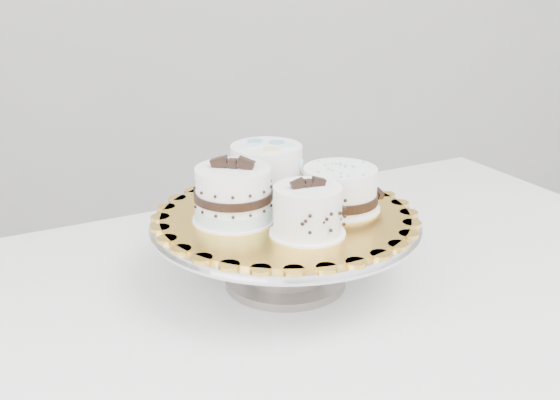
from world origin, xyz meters
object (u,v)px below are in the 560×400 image
object	(u,v)px
cake_board	(285,216)
cake_dots	(266,170)
cake_swirl	(308,212)
table	(317,337)
cake_ribbon	(341,190)
cake_stand	(285,238)
cake_banded	(233,196)

from	to	relation	value
cake_board	cake_dots	world-z (taller)	cake_dots
cake_swirl	cake_dots	size ratio (longest dim) A/B	0.79
table	cake_ribbon	world-z (taller)	cake_ribbon
cake_dots	cake_ribbon	xyz separation A→B (m)	(0.09, -0.08, -0.01)
table	cake_swirl	bearing A→B (deg)	-147.32
cake_swirl	cake_stand	bearing A→B (deg)	92.33
cake_ribbon	cake_board	bearing A→B (deg)	170.20
cake_ribbon	cake_dots	bearing A→B (deg)	127.04
cake_banded	cake_dots	xyz separation A→B (m)	(0.07, 0.09, 0.01)
cake_board	cake_swirl	xyz separation A→B (m)	(0.01, -0.08, 0.03)
cake_board	cake_ribbon	distance (m)	0.09
cake_board	cake_ribbon	world-z (taller)	cake_ribbon
table	cake_ribbon	bearing A→B (deg)	34.62
cake_stand	cake_ribbon	world-z (taller)	cake_ribbon
cake_stand	cake_banded	xyz separation A→B (m)	(-0.08, -0.00, 0.07)
table	cake_board	world-z (taller)	cake_board
cake_board	cake_dots	size ratio (longest dim) A/B	2.75
cake_banded	cake_ribbon	size ratio (longest dim) A/B	1.11
cake_banded	cake_dots	size ratio (longest dim) A/B	1.08
cake_stand	cake_swirl	world-z (taller)	cake_swirl
cake_banded	cake_dots	world-z (taller)	cake_banded
cake_board	cake_ribbon	bearing A→B (deg)	0.72
table	cake_swirl	world-z (taller)	cake_swirl
cake_swirl	cake_ribbon	bearing A→B (deg)	42.05
cake_swirl	cake_banded	distance (m)	0.11
cake_stand	cake_dots	distance (m)	0.12
cake_dots	table	bearing A→B (deg)	-85.15
cake_swirl	cake_ribbon	xyz separation A→B (m)	(0.08, 0.08, -0.00)
cake_swirl	cake_ribbon	distance (m)	0.11
cake_dots	cake_ribbon	world-z (taller)	cake_dots
cake_stand	cake_board	xyz separation A→B (m)	(0.00, -0.00, 0.04)
cake_stand	cake_board	size ratio (longest dim) A/B	1.09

